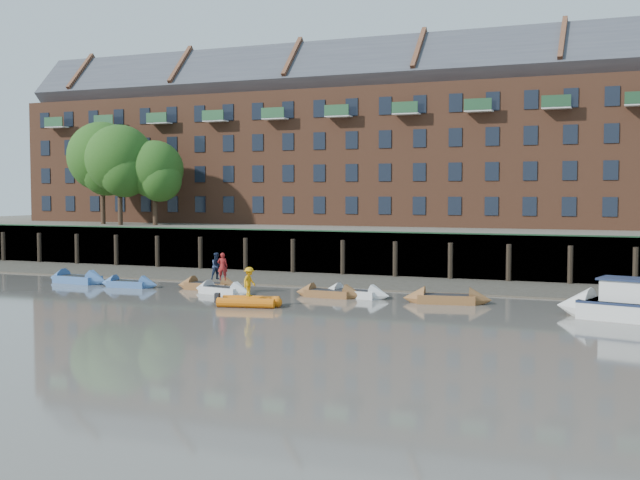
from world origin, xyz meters
The scene contains 19 objects.
ground centered at (0.00, 0.00, 0.00)m, with size 220.00×220.00×0.00m, color #666058.
foreshore centered at (0.00, 18.00, 0.00)m, with size 110.00×8.00×0.50m, color #3D382F.
mud_band centered at (0.00, 14.60, 0.00)m, with size 110.00×1.60×0.10m, color #4C4336.
river_wall centered at (0.00, 22.38, 1.59)m, with size 110.00×1.23×3.30m.
bank_terrace centered at (0.00, 36.00, 1.60)m, with size 110.00×28.00×3.20m, color #5E594D.
apartment_terrace centered at (0.00, 36.99, 12.82)m, with size 80.60×15.56×20.98m.
tree_cluster centered at (-25.62, 27.35, 9.00)m, with size 11.76×7.74×9.40m.
rowboat_0 centered at (-16.85, 10.45, 0.25)m, with size 5.07×1.89×1.44m.
rowboat_1 centered at (-12.26, 9.82, 0.21)m, with size 4.19×1.42×1.20m.
rowboat_2 centered at (-6.79, 10.55, 0.23)m, with size 4.49×1.30×1.30m.
rowboat_3 centered at (-5.02, 9.05, 0.22)m, with size 4.37×2.04×1.22m.
rowboat_4 centered at (1.51, 10.02, 0.22)m, with size 4.30×1.43×1.23m.
rowboat_5 centered at (2.98, 10.47, 0.22)m, with size 4.48×1.86×1.26m.
rowboat_6 centered at (8.48, 10.02, 0.25)m, with size 5.02×2.16×1.41m.
rib_tender centered at (-0.98, 4.93, 0.26)m, with size 3.51×2.19×0.59m.
motor_launch centered at (17.12, 7.66, 0.66)m, with size 6.57×3.51×2.58m.
person_rower_a centered at (-4.94, 8.99, 1.66)m, with size 0.61×0.40×1.67m, color maroon.
person_rower_b centered at (-5.44, 9.20, 1.65)m, with size 0.80×0.62×1.64m, color #19233F.
person_rib_crew centered at (-1.01, 4.80, 1.34)m, with size 1.02×0.58×1.57m, color orange.
Camera 1 is at (18.43, -33.15, 6.08)m, focal length 45.00 mm.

